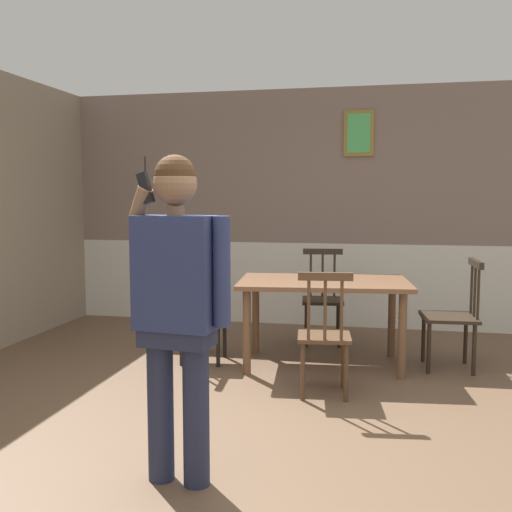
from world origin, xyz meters
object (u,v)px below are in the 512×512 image
at_px(dining_table, 324,291).
at_px(person_figure, 178,296).
at_px(chair_near_window, 324,335).
at_px(chair_opposite_corner, 453,315).
at_px(chair_at_table_head, 199,310).
at_px(chair_by_doorway, 323,298).

relative_size(dining_table, person_figure, 0.92).
bearing_deg(chair_near_window, chair_opposite_corner, 35.46).
relative_size(dining_table, chair_at_table_head, 1.56).
bearing_deg(person_figure, chair_near_window, -105.98).
xyz_separation_m(chair_near_window, chair_at_table_head, (-1.22, 0.73, 0.01)).
xyz_separation_m(chair_near_window, chair_by_doorway, (-0.17, 1.69, -0.00)).
height_order(dining_table, person_figure, person_figure).
distance_m(chair_near_window, chair_opposite_corner, 1.42).
bearing_deg(dining_table, chair_opposite_corner, 5.71).
distance_m(chair_opposite_corner, person_figure, 3.06).
xyz_separation_m(dining_table, chair_near_window, (0.09, -0.84, -0.20)).
bearing_deg(chair_opposite_corner, chair_at_table_head, 92.77).
relative_size(dining_table, chair_near_window, 1.64).
xyz_separation_m(dining_table, person_figure, (-0.54, -2.39, 0.33)).
xyz_separation_m(chair_near_window, person_figure, (-0.62, -1.55, 0.54)).
relative_size(chair_at_table_head, chair_opposite_corner, 1.04).
relative_size(chair_near_window, chair_by_doorway, 1.00).
height_order(dining_table, chair_at_table_head, chair_at_table_head).
relative_size(chair_by_doorway, chair_opposite_corner, 1.00).
bearing_deg(person_figure, chair_opposite_corner, -117.81).
bearing_deg(chair_by_doorway, chair_opposite_corner, 142.42).
relative_size(dining_table, chair_opposite_corner, 1.63).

